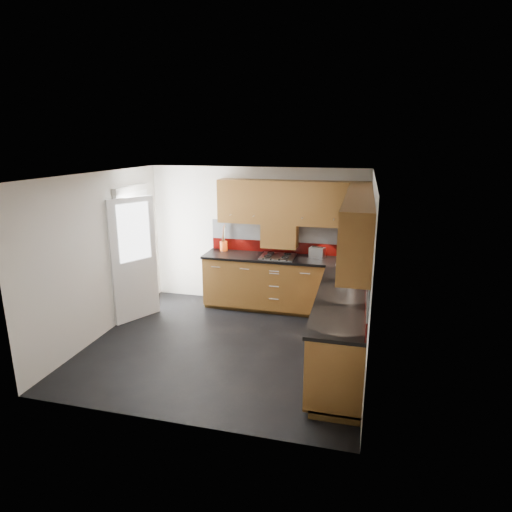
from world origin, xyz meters
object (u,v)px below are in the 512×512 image
(utensil_pot, at_px, (224,245))
(toaster, at_px, (317,252))
(gas_hob, at_px, (278,256))
(food_processor, at_px, (345,272))

(utensil_pot, bearing_deg, toaster, -2.15)
(toaster, bearing_deg, gas_hob, -166.43)
(gas_hob, height_order, toaster, toaster)
(toaster, bearing_deg, food_processor, -66.67)
(food_processor, bearing_deg, toaster, 113.33)
(gas_hob, bearing_deg, food_processor, -41.81)
(toaster, distance_m, food_processor, 1.29)
(utensil_pot, bearing_deg, gas_hob, -12.04)
(gas_hob, relative_size, utensil_pot, 1.19)
(food_processor, bearing_deg, gas_hob, 138.19)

